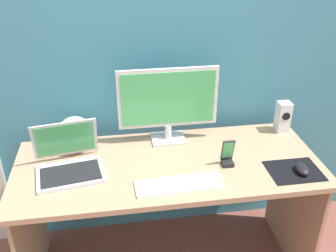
% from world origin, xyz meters
% --- Properties ---
extents(wall_back, '(6.00, 0.04, 2.50)m').
position_xyz_m(wall_back, '(0.00, 0.40, 1.25)').
color(wall_back, teal).
rests_on(wall_back, ground_plane).
extents(desk, '(1.51, 0.63, 0.72)m').
position_xyz_m(desk, '(0.00, 0.00, 0.58)').
color(desk, tan).
rests_on(desk, ground_plane).
extents(monitor, '(0.52, 0.14, 0.41)m').
position_xyz_m(monitor, '(0.03, 0.22, 0.94)').
color(monitor, silver).
rests_on(monitor, desk).
extents(speaker_right, '(0.07, 0.07, 0.18)m').
position_xyz_m(speaker_right, '(0.68, 0.22, 0.80)').
color(speaker_right, white).
rests_on(speaker_right, desk).
extents(laptop, '(0.35, 0.33, 0.22)m').
position_xyz_m(laptop, '(-0.48, 0.01, 0.76)').
color(laptop, silver).
rests_on(laptop, desk).
extents(fishbowl, '(0.18, 0.18, 0.18)m').
position_xyz_m(fishbowl, '(-0.45, 0.21, 0.80)').
color(fishbowl, silver).
rests_on(fishbowl, desk).
extents(keyboard_external, '(0.41, 0.14, 0.01)m').
position_xyz_m(keyboard_external, '(0.02, -0.19, 0.72)').
color(keyboard_external, white).
rests_on(keyboard_external, desk).
extents(mousepad, '(0.25, 0.20, 0.00)m').
position_xyz_m(mousepad, '(0.59, -0.16, 0.72)').
color(mousepad, black).
rests_on(mousepad, desk).
extents(mouse, '(0.07, 0.11, 0.04)m').
position_xyz_m(mouse, '(0.61, -0.18, 0.74)').
color(mouse, black).
rests_on(mouse, mousepad).
extents(phone_in_dock, '(0.06, 0.06, 0.14)m').
position_xyz_m(phone_in_dock, '(0.28, -0.06, 0.76)').
color(phone_in_dock, black).
rests_on(phone_in_dock, desk).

